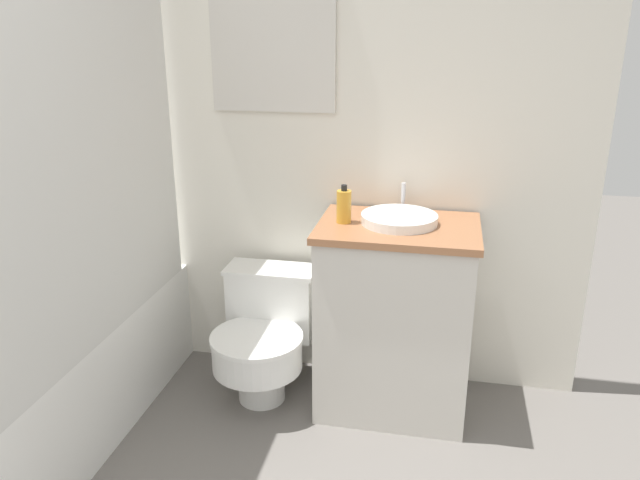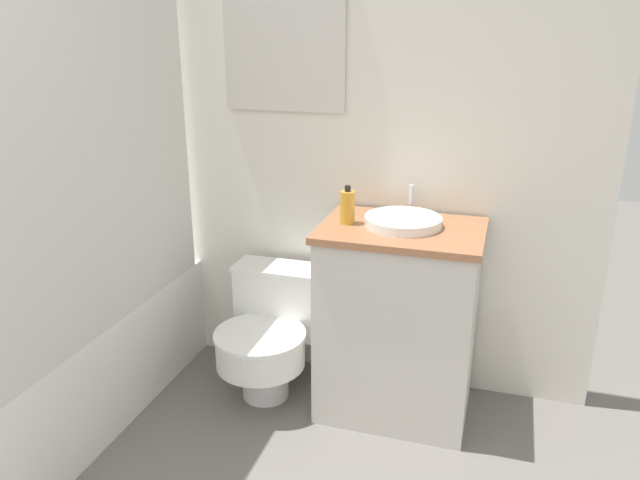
# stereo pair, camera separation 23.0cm
# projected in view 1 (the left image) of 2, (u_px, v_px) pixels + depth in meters

# --- Properties ---
(wall_back) EXTENTS (3.06, 0.07, 2.50)m
(wall_back) POSITION_uv_depth(u_px,v_px,m) (260.00, 117.00, 2.89)
(wall_back) COLOR silver
(wall_back) RESTS_ON ground_plane
(shower_area) EXTENTS (0.63, 1.55, 1.98)m
(shower_area) POSITION_uv_depth(u_px,v_px,m) (50.00, 371.00, 2.60)
(shower_area) COLOR white
(shower_area) RESTS_ON ground_plane
(toilet) EXTENTS (0.43, 0.56, 0.58)m
(toilet) POSITION_uv_depth(u_px,v_px,m) (264.00, 333.00, 2.91)
(toilet) COLOR white
(toilet) RESTS_ON ground_plane
(vanity) EXTENTS (0.68, 0.50, 0.87)m
(vanity) POSITION_uv_depth(u_px,v_px,m) (395.00, 318.00, 2.77)
(vanity) COLOR beige
(vanity) RESTS_ON ground_plane
(sink) EXTENTS (0.32, 0.36, 0.13)m
(sink) POSITION_uv_depth(u_px,v_px,m) (399.00, 219.00, 2.64)
(sink) COLOR white
(sink) RESTS_ON vanity
(soap_bottle) EXTENTS (0.06, 0.06, 0.16)m
(soap_bottle) POSITION_uv_depth(u_px,v_px,m) (344.00, 206.00, 2.63)
(soap_bottle) COLOR gold
(soap_bottle) RESTS_ON vanity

